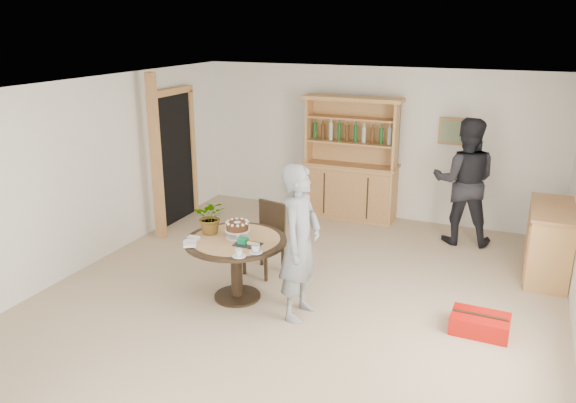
# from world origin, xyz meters

# --- Properties ---
(ground) EXTENTS (7.00, 7.00, 0.00)m
(ground) POSITION_xyz_m (0.00, 0.00, 0.00)
(ground) COLOR tan
(ground) RESTS_ON ground
(room_shell) EXTENTS (6.04, 7.04, 2.52)m
(room_shell) POSITION_xyz_m (0.00, 0.01, 1.74)
(room_shell) COLOR white
(room_shell) RESTS_ON ground
(doorway) EXTENTS (0.13, 1.10, 2.18)m
(doorway) POSITION_xyz_m (-2.93, 2.00, 1.11)
(doorway) COLOR black
(doorway) RESTS_ON ground
(pine_post) EXTENTS (0.12, 0.12, 2.50)m
(pine_post) POSITION_xyz_m (-2.70, 1.20, 1.25)
(pine_post) COLOR tan
(pine_post) RESTS_ON ground
(hutch) EXTENTS (1.62, 0.54, 2.04)m
(hutch) POSITION_xyz_m (-0.30, 3.24, 0.69)
(hutch) COLOR tan
(hutch) RESTS_ON ground
(sideboard) EXTENTS (0.54, 1.26, 0.94)m
(sideboard) POSITION_xyz_m (2.74, 2.00, 0.47)
(sideboard) COLOR tan
(sideboard) RESTS_ON ground
(dining_table) EXTENTS (1.20, 1.20, 0.76)m
(dining_table) POSITION_xyz_m (-0.69, -0.11, 0.60)
(dining_table) COLOR black
(dining_table) RESTS_ON ground
(dining_chair) EXTENTS (0.51, 0.51, 0.95)m
(dining_chair) POSITION_xyz_m (-0.67, 0.72, 0.54)
(dining_chair) COLOR black
(dining_chair) RESTS_ON ground
(birthday_cake) EXTENTS (0.30, 0.30, 0.20)m
(birthday_cake) POSITION_xyz_m (-0.69, -0.06, 0.88)
(birthday_cake) COLOR white
(birthday_cake) RESTS_ON dining_table
(flower_vase) EXTENTS (0.47, 0.44, 0.42)m
(flower_vase) POSITION_xyz_m (-1.04, -0.06, 0.97)
(flower_vase) COLOR #3F7233
(flower_vase) RESTS_ON dining_table
(gift_tray) EXTENTS (0.30, 0.20, 0.08)m
(gift_tray) POSITION_xyz_m (-0.47, -0.24, 0.79)
(gift_tray) COLOR black
(gift_tray) RESTS_ON dining_table
(coffee_cup_a) EXTENTS (0.15, 0.15, 0.09)m
(coffee_cup_a) POSITION_xyz_m (-0.29, -0.39, 0.80)
(coffee_cup_a) COLOR silver
(coffee_cup_a) RESTS_ON dining_table
(coffee_cup_b) EXTENTS (0.15, 0.15, 0.08)m
(coffee_cup_b) POSITION_xyz_m (-0.41, -0.56, 0.79)
(coffee_cup_b) COLOR silver
(coffee_cup_b) RESTS_ON dining_table
(napkins) EXTENTS (0.24, 0.33, 0.03)m
(napkins) POSITION_xyz_m (-1.10, -0.42, 0.77)
(napkins) COLOR white
(napkins) RESTS_ON dining_table
(teen_boy) EXTENTS (0.45, 0.66, 1.76)m
(teen_boy) POSITION_xyz_m (0.16, -0.21, 0.88)
(teen_boy) COLOR slate
(teen_boy) RESTS_ON ground
(adult_person) EXTENTS (1.00, 0.82, 1.89)m
(adult_person) POSITION_xyz_m (1.56, 2.80, 0.94)
(adult_person) COLOR black
(adult_person) RESTS_ON ground
(red_suitcase) EXTENTS (0.61, 0.42, 0.21)m
(red_suitcase) POSITION_xyz_m (2.08, 0.18, 0.10)
(red_suitcase) COLOR #BE1009
(red_suitcase) RESTS_ON ground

